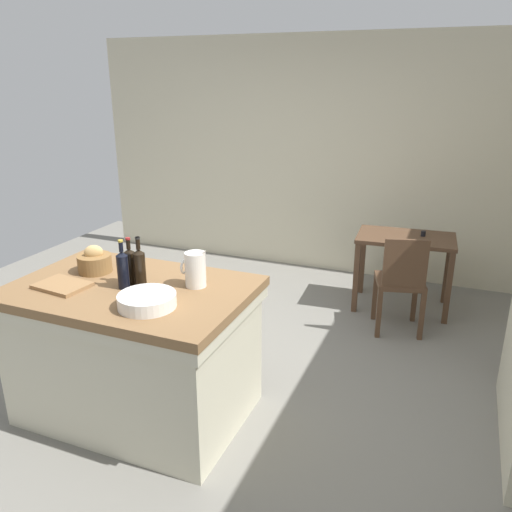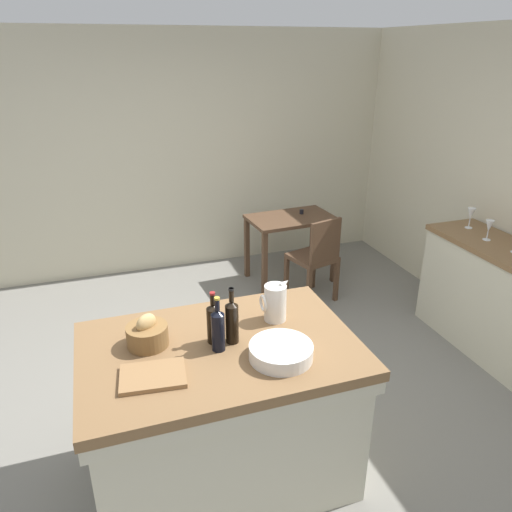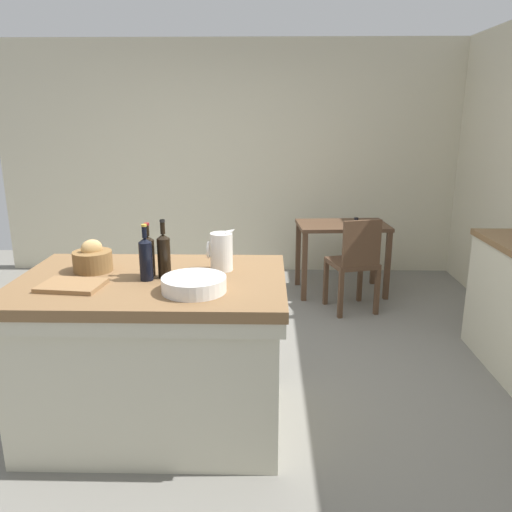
% 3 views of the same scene
% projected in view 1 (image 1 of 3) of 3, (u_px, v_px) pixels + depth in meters
% --- Properties ---
extents(ground_plane, '(6.76, 6.76, 0.00)m').
position_uv_depth(ground_plane, '(214.00, 372.00, 3.96)').
color(ground_plane, slate).
extents(wall_back, '(5.32, 0.12, 2.60)m').
position_uv_depth(wall_back, '(314.00, 157.00, 5.81)').
color(wall_back, beige).
rests_on(wall_back, ground).
extents(island_table, '(1.49, 0.99, 0.92)m').
position_uv_depth(island_table, '(135.00, 346.00, 3.35)').
color(island_table, brown).
rests_on(island_table, ground).
extents(writing_desk, '(0.94, 0.62, 0.78)m').
position_uv_depth(writing_desk, '(405.00, 248.00, 4.90)').
color(writing_desk, '#513826').
rests_on(writing_desk, ground).
extents(wooden_chair, '(0.49, 0.49, 0.90)m').
position_uv_depth(wooden_chair, '(401.00, 281.00, 4.43)').
color(wooden_chair, '#513826').
rests_on(wooden_chair, ground).
extents(pitcher, '(0.17, 0.13, 0.26)m').
position_uv_depth(pitcher, '(195.00, 269.00, 3.18)').
color(pitcher, silver).
rests_on(pitcher, island_table).
extents(wash_bowl, '(0.33, 0.33, 0.08)m').
position_uv_depth(wash_bowl, '(147.00, 300.00, 2.91)').
color(wash_bowl, silver).
rests_on(wash_bowl, island_table).
extents(bread_basket, '(0.22, 0.22, 0.19)m').
position_uv_depth(bread_basket, '(95.00, 262.00, 3.43)').
color(bread_basket, brown).
rests_on(bread_basket, island_table).
extents(cutting_board, '(0.34, 0.26, 0.02)m').
position_uv_depth(cutting_board, '(62.00, 285.00, 3.19)').
color(cutting_board, olive).
rests_on(cutting_board, island_table).
extents(wine_bottle_dark, '(0.07, 0.07, 0.33)m').
position_uv_depth(wine_bottle_dark, '(140.00, 267.00, 3.15)').
color(wine_bottle_dark, black).
rests_on(wine_bottle_dark, island_table).
extents(wine_bottle_amber, '(0.07, 0.07, 0.30)m').
position_uv_depth(wine_bottle_amber, '(130.00, 265.00, 3.21)').
color(wine_bottle_amber, black).
rests_on(wine_bottle_amber, island_table).
extents(wine_bottle_green, '(0.07, 0.07, 0.31)m').
position_uv_depth(wine_bottle_green, '(123.00, 269.00, 3.14)').
color(wine_bottle_green, black).
rests_on(wine_bottle_green, island_table).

